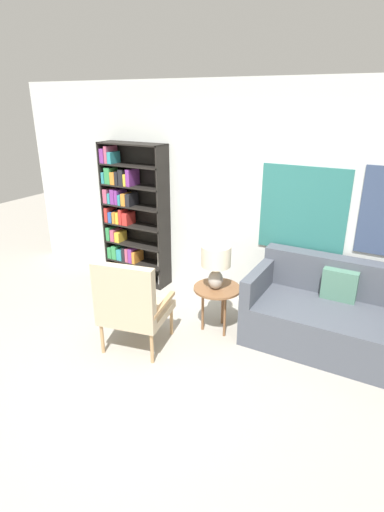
# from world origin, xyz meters

# --- Properties ---
(ground_plane) EXTENTS (14.00, 14.00, 0.00)m
(ground_plane) POSITION_xyz_m (0.00, 0.00, 0.00)
(ground_plane) COLOR #9E998E
(wall_back) EXTENTS (6.40, 0.08, 2.70)m
(wall_back) POSITION_xyz_m (0.04, 2.03, 1.35)
(wall_back) COLOR silver
(wall_back) RESTS_ON ground_plane
(bookshelf) EXTENTS (0.95, 0.30, 1.94)m
(bookshelf) POSITION_xyz_m (-1.36, 1.85, 0.93)
(bookshelf) COLOR black
(bookshelf) RESTS_ON ground_plane
(armchair) EXTENTS (0.75, 0.74, 1.01)m
(armchair) POSITION_xyz_m (-0.25, 0.39, 0.55)
(armchair) COLOR tan
(armchair) RESTS_ON ground_plane
(couch) EXTENTS (1.73, 0.94, 0.88)m
(couch) POSITION_xyz_m (1.53, 1.54, 0.32)
(couch) COLOR #474C56
(couch) RESTS_ON ground_plane
(side_table) EXTENTS (0.52, 0.52, 0.54)m
(side_table) POSITION_xyz_m (0.34, 1.18, 0.48)
(side_table) COLOR brown
(side_table) RESTS_ON ground_plane
(table_lamp) EXTENTS (0.32, 0.32, 0.50)m
(table_lamp) POSITION_xyz_m (0.34, 1.14, 0.87)
(table_lamp) COLOR #A59E93
(table_lamp) RESTS_ON side_table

